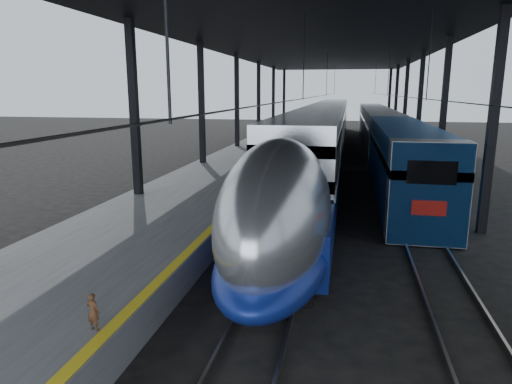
# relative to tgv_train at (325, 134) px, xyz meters

# --- Properties ---
(ground) EXTENTS (160.00, 160.00, 0.00)m
(ground) POSITION_rel_tgv_train_xyz_m (-2.00, -25.48, -2.17)
(ground) COLOR black
(ground) RESTS_ON ground
(platform) EXTENTS (6.00, 80.00, 1.00)m
(platform) POSITION_rel_tgv_train_xyz_m (-5.50, -5.48, -1.67)
(platform) COLOR #4C4C4F
(platform) RESTS_ON ground
(yellow_strip) EXTENTS (0.30, 80.00, 0.01)m
(yellow_strip) POSITION_rel_tgv_train_xyz_m (-2.70, -5.48, -1.17)
(yellow_strip) COLOR gold
(yellow_strip) RESTS_ON platform
(rails) EXTENTS (6.52, 80.00, 0.16)m
(rails) POSITION_rel_tgv_train_xyz_m (2.50, -5.48, -2.09)
(rails) COLOR slate
(rails) RESTS_ON ground
(canopy) EXTENTS (18.00, 75.00, 9.47)m
(canopy) POSITION_rel_tgv_train_xyz_m (-0.10, -5.48, 6.94)
(canopy) COLOR black
(canopy) RESTS_ON ground
(tgv_train) EXTENTS (3.24, 65.20, 4.64)m
(tgv_train) POSITION_rel_tgv_train_xyz_m (0.00, 0.00, 0.00)
(tgv_train) COLOR #BBBEC3
(tgv_train) RESTS_ON ground
(second_train) EXTENTS (2.92, 56.05, 4.02)m
(second_train) POSITION_rel_tgv_train_xyz_m (5.00, 4.24, -0.13)
(second_train) COLOR #164993
(second_train) RESTS_ON ground
(child) EXTENTS (0.33, 0.25, 0.81)m
(child) POSITION_rel_tgv_train_xyz_m (-3.00, -32.60, -0.77)
(child) COLOR #4B2D19
(child) RESTS_ON platform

